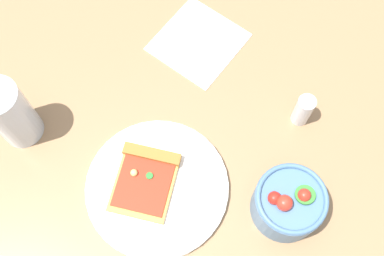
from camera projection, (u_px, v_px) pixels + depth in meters
name	position (u px, v px, depth m)	size (l,w,h in m)	color
ground_plane	(138.00, 189.00, 0.80)	(2.40, 2.40, 0.00)	#93704C
plate	(157.00, 188.00, 0.79)	(0.24, 0.24, 0.01)	white
pizza_slice_main	(146.00, 176.00, 0.79)	(0.15, 0.14, 0.02)	gold
salad_bowl	(288.00, 203.00, 0.75)	(0.11, 0.11, 0.09)	#4C7299
soda_glass	(11.00, 115.00, 0.78)	(0.07, 0.07, 0.14)	silver
paper_napkin	(198.00, 42.00, 0.91)	(0.15, 0.15, 0.00)	white
pepper_shaker	(304.00, 109.00, 0.81)	(0.03, 0.03, 0.08)	silver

